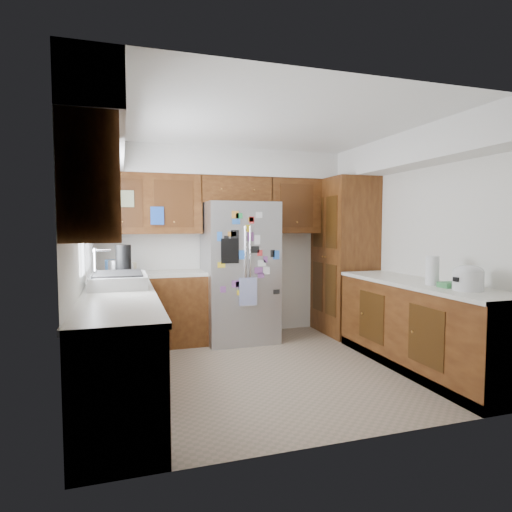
# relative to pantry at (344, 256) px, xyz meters

# --- Properties ---
(floor) EXTENTS (3.60, 3.60, 0.00)m
(floor) POSITION_rel_pantry_xyz_m (-1.50, -1.15, -1.07)
(floor) COLOR gray
(floor) RESTS_ON ground
(room_shell) EXTENTS (3.64, 3.24, 2.52)m
(room_shell) POSITION_rel_pantry_xyz_m (-1.61, -0.79, 0.75)
(room_shell) COLOR silver
(room_shell) RESTS_ON ground
(left_counter_run) EXTENTS (1.36, 3.20, 0.92)m
(left_counter_run) POSITION_rel_pantry_xyz_m (-2.86, -1.12, -0.65)
(left_counter_run) COLOR #421F0C
(left_counter_run) RESTS_ON ground
(right_counter_run) EXTENTS (0.63, 2.25, 0.92)m
(right_counter_run) POSITION_rel_pantry_xyz_m (0.00, -1.62, -0.65)
(right_counter_run) COLOR #421F0C
(right_counter_run) RESTS_ON ground
(pantry) EXTENTS (0.60, 0.90, 2.15)m
(pantry) POSITION_rel_pantry_xyz_m (0.00, 0.00, 0.00)
(pantry) COLOR #421F0C
(pantry) RESTS_ON ground
(fridge) EXTENTS (0.90, 0.79, 1.80)m
(fridge) POSITION_rel_pantry_xyz_m (-1.50, 0.05, -0.17)
(fridge) COLOR #929397
(fridge) RESTS_ON ground
(bridge_cabinet) EXTENTS (0.96, 0.34, 0.35)m
(bridge_cabinet) POSITION_rel_pantry_xyz_m (-1.50, 0.28, 0.90)
(bridge_cabinet) COLOR #421F0C
(bridge_cabinet) RESTS_ON fridge
(fridge_top_items) EXTENTS (0.61, 0.34, 0.31)m
(fridge_top_items) POSITION_rel_pantry_xyz_m (-1.56, 0.26, 1.21)
(fridge_top_items) COLOR #203EAF
(fridge_top_items) RESTS_ON bridge_cabinet
(sink_assembly) EXTENTS (0.52, 0.70, 0.37)m
(sink_assembly) POSITION_rel_pantry_xyz_m (-3.00, -1.05, -0.09)
(sink_assembly) COLOR silver
(sink_assembly) RESTS_ON left_counter_run
(left_counter_clutter) EXTENTS (0.36, 0.80, 0.38)m
(left_counter_clutter) POSITION_rel_pantry_xyz_m (-2.97, -0.33, -0.02)
(left_counter_clutter) COLOR black
(left_counter_clutter) RESTS_ON left_counter_run
(rice_cooker) EXTENTS (0.27, 0.26, 0.23)m
(rice_cooker) POSITION_rel_pantry_xyz_m (-0.00, -2.24, -0.03)
(rice_cooker) COLOR white
(rice_cooker) RESTS_ON right_counter_run
(paper_towel) EXTENTS (0.13, 0.13, 0.28)m
(paper_towel) POSITION_rel_pantry_xyz_m (-0.06, -1.85, -0.01)
(paper_towel) COLOR white
(paper_towel) RESTS_ON right_counter_run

